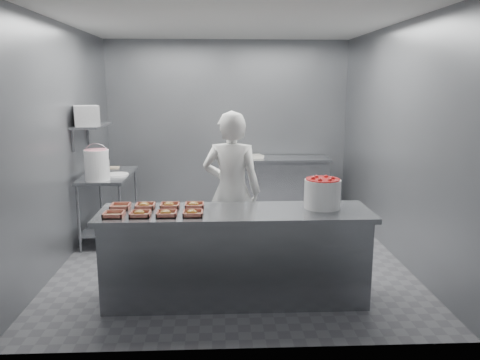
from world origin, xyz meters
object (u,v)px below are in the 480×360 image
at_px(tray_0, 114,214).
at_px(tray_3, 193,213).
at_px(service_counter, 235,255).
at_px(appliance, 86,116).
at_px(prep_table, 109,196).
at_px(back_counter, 283,184).
at_px(worker, 232,191).
at_px(tray_5, 145,206).
at_px(tray_1, 140,214).
at_px(tray_4, 120,206).
at_px(strawberry_tub, 322,192).
at_px(tray_7, 194,205).
at_px(tray_6, 170,205).
at_px(tray_2, 166,213).
at_px(glaze_bucket, 97,164).

relative_size(tray_0, tray_3, 1.00).
relative_size(service_counter, appliance, 7.63).
xyz_separation_m(prep_table, tray_0, (0.53, -2.10, 0.33)).
bearing_deg(back_counter, service_counter, -105.48).
bearing_deg(worker, back_counter, -100.32).
relative_size(tray_0, tray_5, 1.00).
xyz_separation_m(back_counter, tray_5, (-1.78, -3.10, 0.47)).
height_order(tray_1, tray_3, same).
xyz_separation_m(tray_4, appliance, (-0.70, 1.56, 0.77)).
bearing_deg(tray_3, prep_table, 120.85).
distance_m(tray_3, strawberry_tub, 1.27).
bearing_deg(tray_4, tray_7, -0.00).
distance_m(strawberry_tub, appliance, 3.19).
height_order(service_counter, tray_7, tray_7).
xyz_separation_m(tray_0, appliance, (-0.70, 1.85, 0.77)).
bearing_deg(service_counter, tray_6, 167.19).
distance_m(tray_1, tray_4, 0.37).
bearing_deg(tray_6, tray_7, 0.00).
bearing_deg(tray_6, tray_5, 180.00).
distance_m(tray_1, tray_7, 0.56).
relative_size(prep_table, worker, 0.67).
xyz_separation_m(tray_4, strawberry_tub, (1.96, -0.08, 0.13)).
xyz_separation_m(tray_2, tray_5, (-0.24, 0.29, 0.00)).
bearing_deg(tray_0, appliance, 110.86).
height_order(prep_table, appliance, appliance).
height_order(tray_1, glaze_bucket, glaze_bucket).
height_order(service_counter, appliance, appliance).
height_order(worker, glaze_bucket, worker).
height_order(service_counter, tray_1, tray_1).
bearing_deg(tray_2, strawberry_tub, 8.23).
height_order(service_counter, tray_2, tray_2).
bearing_deg(tray_4, tray_0, -90.00).
bearing_deg(tray_1, prep_table, 110.22).
distance_m(tray_7, strawberry_tub, 1.26).
distance_m(tray_3, appliance, 2.46).
xyz_separation_m(back_counter, glaze_bucket, (-2.58, -1.72, 0.65)).
bearing_deg(worker, tray_3, 78.82).
bearing_deg(tray_5, appliance, 121.13).
relative_size(service_counter, prep_table, 2.17).
bearing_deg(tray_1, tray_4, 129.23).
bearing_deg(strawberry_tub, tray_0, -173.75).
xyz_separation_m(tray_4, worker, (1.10, 0.69, -0.02)).
height_order(service_counter, tray_0, tray_0).
bearing_deg(tray_2, prep_table, 115.77).
relative_size(back_counter, tray_6, 8.01).
bearing_deg(tray_5, tray_2, -50.41).
bearing_deg(tray_3, tray_6, 129.59).
height_order(service_counter, worker, worker).
xyz_separation_m(tray_1, tray_3, (0.48, 0.00, 0.00)).
distance_m(tray_1, glaze_bucket, 1.86).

